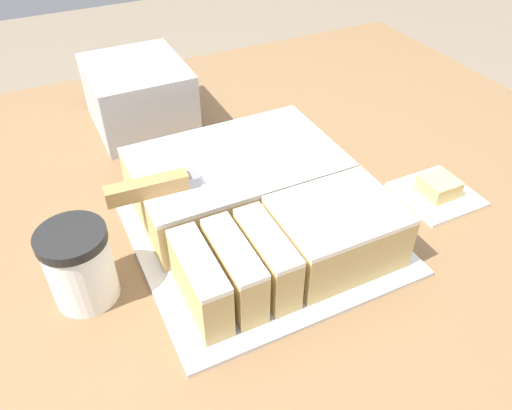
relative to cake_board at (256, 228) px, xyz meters
name	(u,v)px	position (x,y,z in m)	size (l,w,h in m)	color
countertop	(236,374)	(-0.02, 0.07, -0.47)	(1.40, 1.10, 0.94)	brown
cake_board	(256,228)	(0.00, 0.00, 0.00)	(0.34, 0.36, 0.01)	silver
cake	(257,202)	(0.00, 0.00, 0.04)	(0.30, 0.32, 0.08)	tan
knife	(170,184)	(-0.11, 0.03, 0.09)	(0.30, 0.04, 0.02)	silver
coffee_cup	(80,265)	(-0.24, -0.02, 0.05)	(0.08, 0.08, 0.11)	white
paper_napkin	(436,194)	(0.29, -0.05, 0.00)	(0.11, 0.11, 0.01)	white
brownie	(439,186)	(0.29, -0.05, 0.02)	(0.05, 0.05, 0.03)	tan
storage_box	(139,96)	(-0.06, 0.37, 0.06)	(0.17, 0.19, 0.12)	#B2B2B7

